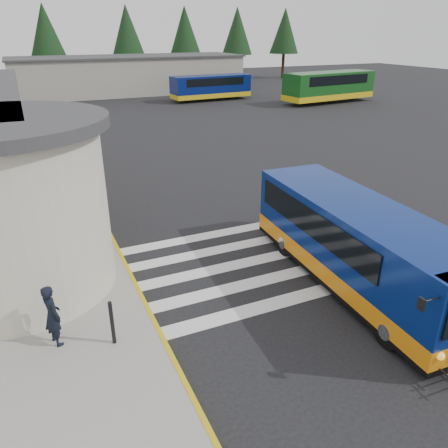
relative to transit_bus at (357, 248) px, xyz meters
name	(u,v)px	position (x,y,z in m)	size (l,w,h in m)	color
ground	(246,250)	(-1.94, 3.23, -1.18)	(140.00, 140.00, 0.00)	black
curb_strip	(105,225)	(-5.99, 7.23, -1.10)	(0.12, 34.00, 0.16)	gold
crosswalk	(243,263)	(-2.44, 2.43, -1.18)	(8.00, 5.35, 0.01)	silver
depot_building	(129,75)	(4.06, 45.23, 0.92)	(26.40, 8.40, 4.20)	gray
tree_line	(114,31)	(4.35, 53.23, 5.59)	(58.40, 4.40, 10.00)	black
transit_bus	(357,248)	(0.00, 0.00, 0.00)	(3.19, 8.87, 2.47)	navy
pedestrian_a	(52,315)	(-8.31, 0.59, -0.25)	(0.57, 0.37, 1.55)	black
bollard	(112,323)	(-7.08, 0.03, -0.46)	(0.09, 0.09, 1.14)	black
far_bus_a	(211,86)	(10.58, 35.96, 0.25)	(8.68, 2.95, 2.20)	#061451
far_bus_b	(329,86)	(21.03, 29.44, 0.52)	(10.39, 4.01, 2.61)	#124516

